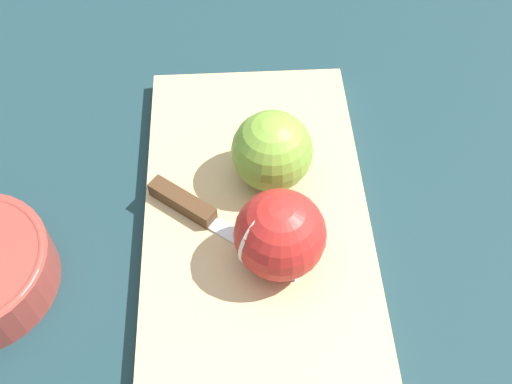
% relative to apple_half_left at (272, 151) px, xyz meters
% --- Properties ---
extents(ground_plane, '(4.00, 4.00, 0.00)m').
position_rel_apple_half_left_xyz_m(ground_plane, '(0.03, -0.02, -0.06)').
color(ground_plane, '#193338').
extents(cutting_board, '(0.44, 0.30, 0.02)m').
position_rel_apple_half_left_xyz_m(cutting_board, '(0.03, -0.02, -0.05)').
color(cutting_board, tan).
rests_on(cutting_board, ground_plane).
extents(apple_half_left, '(0.09, 0.09, 0.09)m').
position_rel_apple_half_left_xyz_m(apple_half_left, '(0.00, 0.00, 0.00)').
color(apple_half_left, olive).
rests_on(apple_half_left, cutting_board).
extents(apple_half_right, '(0.09, 0.09, 0.09)m').
position_rel_apple_half_left_xyz_m(apple_half_right, '(0.10, -0.02, 0.00)').
color(apple_half_right, red).
rests_on(apple_half_right, cutting_board).
extents(knife, '(0.15, 0.13, 0.02)m').
position_rel_apple_half_left_xyz_m(knife, '(0.03, -0.09, -0.03)').
color(knife, silver).
rests_on(knife, cutting_board).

